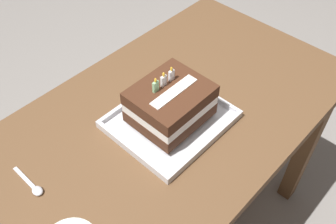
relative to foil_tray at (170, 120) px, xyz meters
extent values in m
cube|color=brown|center=(0.01, 0.02, -0.02)|extent=(1.20, 0.67, 0.04)
cube|color=brown|center=(0.55, -0.25, -0.41)|extent=(0.06, 0.06, 0.73)
cube|color=brown|center=(0.55, 0.30, -0.41)|extent=(0.06, 0.06, 0.73)
cube|color=silver|center=(0.00, 0.00, 0.00)|extent=(0.32, 0.28, 0.01)
cube|color=silver|center=(0.00, -0.13, 0.01)|extent=(0.32, 0.01, 0.02)
cube|color=silver|center=(0.00, 0.13, 0.01)|extent=(0.32, 0.01, 0.02)
cube|color=silver|center=(-0.15, 0.00, 0.01)|extent=(0.01, 0.25, 0.02)
cube|color=silver|center=(0.15, 0.00, 0.01)|extent=(0.01, 0.25, 0.02)
cube|color=#462617|center=(0.00, 0.00, 0.04)|extent=(0.20, 0.17, 0.04)
cube|color=white|center=(0.00, 0.00, 0.07)|extent=(0.20, 0.17, 0.03)
cube|color=#462617|center=(0.00, 0.00, 0.10)|extent=(0.20, 0.17, 0.04)
cube|color=white|center=(0.00, -0.01, 0.12)|extent=(0.15, 0.03, 0.00)
cube|color=#99DB9E|center=(-0.03, 0.03, 0.14)|extent=(0.02, 0.01, 0.03)
ellipsoid|color=yellow|center=(-0.03, 0.03, 0.16)|extent=(0.01, 0.01, 0.01)
cube|color=white|center=(0.00, 0.03, 0.14)|extent=(0.02, 0.01, 0.03)
ellipsoid|color=yellow|center=(0.00, 0.03, 0.16)|extent=(0.01, 0.01, 0.01)
cube|color=white|center=(0.03, 0.03, 0.14)|extent=(0.02, 0.01, 0.03)
ellipsoid|color=yellow|center=(0.03, 0.03, 0.16)|extent=(0.01, 0.01, 0.01)
ellipsoid|color=silver|center=(-0.39, 0.08, 0.00)|extent=(0.02, 0.03, 0.01)
cube|color=silver|center=(-0.39, 0.14, 0.00)|extent=(0.01, 0.09, 0.00)
camera|label=1|loc=(-0.52, -0.48, 0.81)|focal=40.17mm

